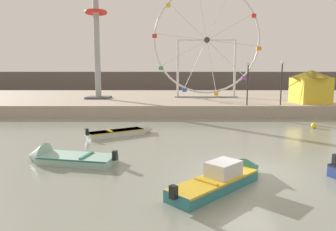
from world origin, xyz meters
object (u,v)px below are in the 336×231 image
object	(u,v)px
ferris_wheel_white_frame	(205,42)
promenade_lamp_near	(246,77)
motorboat_teal_painted	(227,176)
carnival_booth_yellow_awning	(309,86)
drop_tower_steel_tower	(95,42)
motorboat_pale_grey	(126,132)
promenade_lamp_far	(280,77)
motorboat_seafoam	(58,158)
mooring_buoy_orange	(312,125)

from	to	relation	value
ferris_wheel_white_frame	promenade_lamp_near	size ratio (longest dim) A/B	3.34
motorboat_teal_painted	promenade_lamp_near	bearing A→B (deg)	28.76
motorboat_teal_painted	carnival_booth_yellow_awning	distance (m)	24.15
drop_tower_steel_tower	promenade_lamp_near	distance (m)	18.45
motorboat_pale_grey	carnival_booth_yellow_awning	xyz separation A→B (m)	(17.69, 10.82, 2.72)
carnival_booth_yellow_awning	promenade_lamp_far	bearing A→B (deg)	-156.53
ferris_wheel_white_frame	promenade_lamp_far	size ratio (longest dim) A/B	3.24
promenade_lamp_far	ferris_wheel_white_frame	bearing A→B (deg)	123.94
promenade_lamp_near	motorboat_teal_painted	bearing A→B (deg)	-106.22
drop_tower_steel_tower	promenade_lamp_near	xyz separation A→B (m)	(16.20, -7.84, -4.05)
motorboat_teal_painted	ferris_wheel_white_frame	size ratio (longest dim) A/B	0.33
motorboat_teal_painted	motorboat_seafoam	distance (m)	8.30
motorboat_pale_grey	mooring_buoy_orange	distance (m)	14.51
motorboat_seafoam	mooring_buoy_orange	bearing A→B (deg)	-139.42
motorboat_pale_grey	carnival_booth_yellow_awning	world-z (taller)	carnival_booth_yellow_awning
motorboat_pale_grey	motorboat_seafoam	bearing A→B (deg)	-142.99
promenade_lamp_near	motorboat_seafoam	bearing A→B (deg)	-130.61
motorboat_seafoam	motorboat_pale_grey	distance (m)	7.12
ferris_wheel_white_frame	promenade_lamp_far	world-z (taller)	ferris_wheel_white_frame
motorboat_seafoam	motorboat_pale_grey	size ratio (longest dim) A/B	1.02
drop_tower_steel_tower	mooring_buoy_orange	world-z (taller)	drop_tower_steel_tower
ferris_wheel_white_frame	drop_tower_steel_tower	distance (m)	13.48
motorboat_pale_grey	ferris_wheel_white_frame	world-z (taller)	ferris_wheel_white_frame
ferris_wheel_white_frame	motorboat_pale_grey	bearing A→B (deg)	-113.03
motorboat_teal_painted	promenade_lamp_near	world-z (taller)	promenade_lamp_near
carnival_booth_yellow_awning	mooring_buoy_orange	size ratio (longest dim) A/B	8.86
ferris_wheel_white_frame	drop_tower_steel_tower	xyz separation A→B (m)	(-13.36, -1.78, -0.22)
motorboat_teal_painted	motorboat_pale_grey	xyz separation A→B (m)	(-5.25, 9.71, -0.09)
motorboat_seafoam	ferris_wheel_white_frame	bearing A→B (deg)	-100.24
drop_tower_steel_tower	motorboat_pale_grey	bearing A→B (deg)	-70.99
promenade_lamp_far	drop_tower_steel_tower	bearing A→B (deg)	159.12
ferris_wheel_white_frame	promenade_lamp_near	bearing A→B (deg)	-73.58
carnival_booth_yellow_awning	ferris_wheel_white_frame	bearing A→B (deg)	139.95
motorboat_teal_painted	carnival_booth_yellow_awning	world-z (taller)	carnival_booth_yellow_awning
ferris_wheel_white_frame	motorboat_teal_painted	bearing A→B (deg)	-95.07
carnival_booth_yellow_awning	promenade_lamp_near	bearing A→B (deg)	-165.95
motorboat_pale_grey	carnival_booth_yellow_awning	bearing A→B (deg)	-1.13
carnival_booth_yellow_awning	motorboat_pale_grey	bearing A→B (deg)	-152.25
motorboat_seafoam	carnival_booth_yellow_awning	world-z (taller)	carnival_booth_yellow_awning
carnival_booth_yellow_awning	drop_tower_steel_tower	bearing A→B (deg)	162.90
motorboat_seafoam	promenade_lamp_near	bearing A→B (deg)	-118.51
drop_tower_steel_tower	promenade_lamp_near	world-z (taller)	drop_tower_steel_tower
motorboat_pale_grey	drop_tower_steel_tower	xyz separation A→B (m)	(-5.64, 16.38, 7.68)
promenade_lamp_near	mooring_buoy_orange	distance (m)	8.03
promenade_lamp_far	motorboat_pale_grey	bearing A→B (deg)	-147.46
motorboat_pale_grey	drop_tower_steel_tower	bearing A→B (deg)	76.43
motorboat_pale_grey	drop_tower_steel_tower	distance (m)	18.95
motorboat_teal_painted	motorboat_pale_grey	world-z (taller)	motorboat_teal_painted
ferris_wheel_white_frame	carnival_booth_yellow_awning	xyz separation A→B (m)	(9.97, -7.34, -5.18)
carnival_booth_yellow_awning	promenade_lamp_near	xyz separation A→B (m)	(-7.14, -2.29, 0.91)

